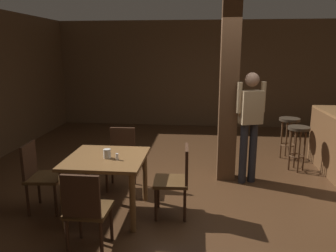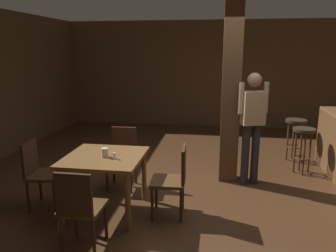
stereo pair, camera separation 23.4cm
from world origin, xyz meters
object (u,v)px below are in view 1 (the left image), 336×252
napkin_cup (107,154)px  bar_stool_mid (289,128)px  chair_west (39,173)px  chair_north (122,155)px  standing_person (250,120)px  chair_south (86,208)px  bar_stool_near (298,138)px  salt_shaker (117,157)px  dining_table (107,166)px  chair_east (177,177)px

napkin_cup → bar_stool_mid: napkin_cup is taller
chair_west → chair_north: bearing=44.1°
napkin_cup → standing_person: bearing=33.8°
chair_south → bar_stool_near: size_ratio=1.15×
standing_person → bar_stool_mid: 1.62m
salt_shaker → bar_stool_near: salt_shaker is taller
chair_north → chair_south: same height
napkin_cup → bar_stool_mid: 3.77m
chair_north → salt_shaker: bearing=-79.0°
chair_south → salt_shaker: 0.82m
dining_table → chair_east: (0.88, 0.04, -0.12)m
chair_west → salt_shaker: bearing=-5.1°
chair_west → bar_stool_near: bearing=26.3°
chair_east → salt_shaker: 0.78m
chair_east → chair_north: bearing=138.2°
chair_north → bar_stool_near: 3.00m
dining_table → standing_person: bearing=32.6°
chair_south → bar_stool_mid: chair_south is taller
chair_south → salt_shaker: chair_south is taller
chair_west → bar_stool_near: (3.70, 1.83, 0.08)m
bar_stool_near → chair_west: bearing=-153.7°
bar_stool_near → bar_stool_mid: bar_stool_mid is taller
chair_east → standing_person: standing_person is taller
dining_table → chair_south: 0.87m
chair_south → chair_west: bearing=137.2°
dining_table → chair_east: size_ratio=1.07×
chair_north → standing_person: 2.01m
chair_south → chair_west: 1.25m
chair_east → napkin_cup: chair_east is taller
napkin_cup → bar_stool_mid: bearing=42.0°
chair_north → bar_stool_near: chair_north is taller
napkin_cup → bar_stool_mid: (2.80, 2.52, -0.21)m
chair_west → chair_south: bearing=-42.8°
dining_table → bar_stool_mid: 3.75m
chair_north → bar_stool_near: bearing=19.2°
standing_person → bar_stool_mid: standing_person is taller
dining_table → chair_west: 0.90m
dining_table → bar_stool_mid: bar_stool_mid is taller
chair_west → salt_shaker: size_ratio=11.20×
dining_table → standing_person: standing_person is taller
dining_table → standing_person: (1.90, 1.21, 0.37)m
chair_south → salt_shaker: (0.13, 0.76, 0.29)m
dining_table → bar_stool_near: 3.35m
napkin_cup → salt_shaker: 0.15m
napkin_cup → dining_table: bearing=120.8°
chair_north → chair_south: 1.70m
chair_south → bar_stool_mid: size_ratio=1.13×
dining_table → salt_shaker: 0.25m
napkin_cup → salt_shaker: (0.14, -0.06, -0.02)m
standing_person → salt_shaker: bearing=-142.9°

